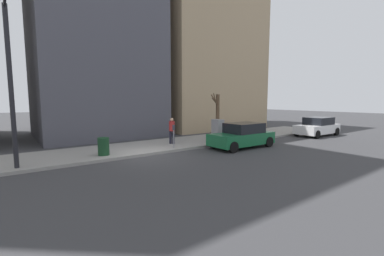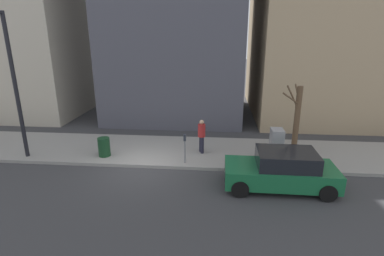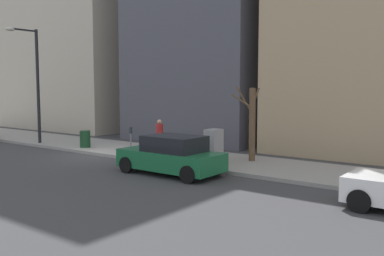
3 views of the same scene
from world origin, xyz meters
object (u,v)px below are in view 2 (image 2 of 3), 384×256
object	(u,v)px
parking_meter	(185,145)
office_block_center	(177,0)
utility_box	(276,144)
streetlamp	(9,75)
pedestrian_near_meter	(202,134)
trash_bin	(104,147)
bare_tree	(297,117)
parked_car_green	(281,170)

from	to	relation	value
parking_meter	office_block_center	bearing A→B (deg)	9.35
utility_box	streetlamp	size ratio (longest dim) A/B	0.22
pedestrian_near_meter	streetlamp	bearing A→B (deg)	79.23
utility_box	office_block_center	world-z (taller)	office_block_center
streetlamp	trash_bin	distance (m)	5.05
bare_tree	trash_bin	distance (m)	9.44
streetlamp	trash_bin	xyz separation A→B (m)	(0.62, -3.67, -3.42)
bare_tree	office_block_center	bearing A→B (deg)	42.82
bare_tree	office_block_center	world-z (taller)	office_block_center
utility_box	trash_bin	distance (m)	8.10
parked_car_green	parking_meter	size ratio (longest dim) A/B	3.12
parking_meter	trash_bin	bearing A→B (deg)	83.44
pedestrian_near_meter	office_block_center	size ratio (longest dim) A/B	0.11
office_block_center	pedestrian_near_meter	bearing A→B (deg)	-164.77
bare_tree	trash_bin	xyz separation A→B (m)	(-1.70, 9.21, -1.24)
parked_car_green	bare_tree	distance (m)	4.23
streetlamp	trash_bin	bearing A→B (deg)	-80.45
bare_tree	parking_meter	bearing A→B (deg)	112.08
parking_meter	pedestrian_near_meter	bearing A→B (deg)	-27.57
office_block_center	utility_box	bearing A→B (deg)	-146.60
trash_bin	office_block_center	xyz separation A→B (m)	(9.11, -2.34, 7.29)
utility_box	office_block_center	bearing A→B (deg)	33.40
parking_meter	bare_tree	world-z (taller)	bare_tree
bare_tree	pedestrian_near_meter	distance (m)	4.76
streetlamp	bare_tree	bearing A→B (deg)	-79.80
streetlamp	pedestrian_near_meter	world-z (taller)	streetlamp
office_block_center	parking_meter	bearing A→B (deg)	-170.65
utility_box	pedestrian_near_meter	world-z (taller)	pedestrian_near_meter
parked_car_green	utility_box	distance (m)	2.56
office_block_center	trash_bin	bearing A→B (deg)	165.61
parked_car_green	pedestrian_near_meter	size ratio (longest dim) A/B	2.54
parking_meter	utility_box	bearing A→B (deg)	-78.48
trash_bin	pedestrian_near_meter	xyz separation A→B (m)	(0.85, -4.59, 0.49)
parked_car_green	bare_tree	bearing A→B (deg)	-19.19
parking_meter	utility_box	distance (m)	4.26
parking_meter	office_block_center	world-z (taller)	office_block_center
trash_bin	pedestrian_near_meter	world-z (taller)	pedestrian_near_meter
bare_tree	trash_bin	world-z (taller)	bare_tree
parking_meter	utility_box	world-z (taller)	utility_box
utility_box	office_block_center	distance (m)	12.59
trash_bin	office_block_center	bearing A→B (deg)	-14.39
office_block_center	bare_tree	bearing A→B (deg)	-137.18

